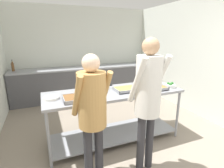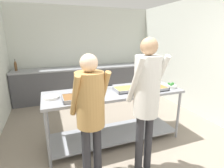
{
  "view_description": "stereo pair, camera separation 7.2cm",
  "coord_description": "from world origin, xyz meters",
  "px_view_note": "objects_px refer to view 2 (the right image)",
  "views": [
    {
      "loc": [
        -1.21,
        -1.18,
        1.81
      ],
      "look_at": [
        -0.13,
        1.5,
        1.01
      ],
      "focal_mm": 28.0,
      "sensor_mm": 36.0,
      "label": 1
    },
    {
      "loc": [
        -1.14,
        -1.2,
        1.81
      ],
      "look_at": [
        -0.13,
        1.5,
        1.01
      ],
      "focal_mm": 28.0,
      "sensor_mm": 36.0,
      "label": 2
    }
  ],
  "objects_px": {
    "serving_tray_vegetables": "(153,89)",
    "sauce_pan": "(97,88)",
    "serving_tray_greens": "(126,90)",
    "plate_stack": "(51,97)",
    "guest_serving_right": "(147,93)",
    "water_bottle": "(16,66)",
    "serving_tray_roast": "(75,98)",
    "guest_serving_left": "(90,105)",
    "broccoli_bowl": "(171,86)"
  },
  "relations": [
    {
      "from": "sauce_pan",
      "to": "water_bottle",
      "type": "relative_size",
      "value": 1.43
    },
    {
      "from": "plate_stack",
      "to": "serving_tray_roast",
      "type": "bearing_deg",
      "value": -27.58
    },
    {
      "from": "serving_tray_vegetables",
      "to": "water_bottle",
      "type": "bearing_deg",
      "value": 131.87
    },
    {
      "from": "sauce_pan",
      "to": "guest_serving_left",
      "type": "relative_size",
      "value": 0.26
    },
    {
      "from": "serving_tray_vegetables",
      "to": "sauce_pan",
      "type": "bearing_deg",
      "value": 157.56
    },
    {
      "from": "serving_tray_roast",
      "to": "guest_serving_left",
      "type": "bearing_deg",
      "value": -78.39
    },
    {
      "from": "serving_tray_vegetables",
      "to": "serving_tray_roast",
      "type": "bearing_deg",
      "value": 179.53
    },
    {
      "from": "sauce_pan",
      "to": "guest_serving_left",
      "type": "distance_m",
      "value": 0.92
    },
    {
      "from": "sauce_pan",
      "to": "guest_serving_right",
      "type": "height_order",
      "value": "guest_serving_right"
    },
    {
      "from": "broccoli_bowl",
      "to": "guest_serving_left",
      "type": "distance_m",
      "value": 1.67
    },
    {
      "from": "plate_stack",
      "to": "guest_serving_left",
      "type": "bearing_deg",
      "value": -57.34
    },
    {
      "from": "sauce_pan",
      "to": "serving_tray_greens",
      "type": "relative_size",
      "value": 1.15
    },
    {
      "from": "serving_tray_greens",
      "to": "plate_stack",
      "type": "bearing_deg",
      "value": 177.12
    },
    {
      "from": "sauce_pan",
      "to": "guest_serving_right",
      "type": "relative_size",
      "value": 0.24
    },
    {
      "from": "serving_tray_roast",
      "to": "serving_tray_greens",
      "type": "bearing_deg",
      "value": 7.41
    },
    {
      "from": "plate_stack",
      "to": "sauce_pan",
      "type": "height_order",
      "value": "sauce_pan"
    },
    {
      "from": "water_bottle",
      "to": "guest_serving_right",
      "type": "bearing_deg",
      "value": -60.38
    },
    {
      "from": "guest_serving_right",
      "to": "guest_serving_left",
      "type": "bearing_deg",
      "value": 168.53
    },
    {
      "from": "sauce_pan",
      "to": "serving_tray_greens",
      "type": "xyz_separation_m",
      "value": [
        0.43,
        -0.24,
        -0.01
      ]
    },
    {
      "from": "guest_serving_left",
      "to": "serving_tray_roast",
      "type": "bearing_deg",
      "value": 101.61
    },
    {
      "from": "serving_tray_vegetables",
      "to": "guest_serving_right",
      "type": "height_order",
      "value": "guest_serving_right"
    },
    {
      "from": "serving_tray_greens",
      "to": "sauce_pan",
      "type": "bearing_deg",
      "value": 150.52
    },
    {
      "from": "water_bottle",
      "to": "serving_tray_greens",
      "type": "bearing_deg",
      "value": -52.68
    },
    {
      "from": "plate_stack",
      "to": "guest_serving_left",
      "type": "xyz_separation_m",
      "value": [
        0.43,
        -0.68,
        0.07
      ]
    },
    {
      "from": "serving_tray_vegetables",
      "to": "water_bottle",
      "type": "relative_size",
      "value": 1.59
    },
    {
      "from": "serving_tray_roast",
      "to": "guest_serving_left",
      "type": "xyz_separation_m",
      "value": [
        0.1,
        -0.51,
        0.06
      ]
    },
    {
      "from": "sauce_pan",
      "to": "water_bottle",
      "type": "height_order",
      "value": "water_bottle"
    },
    {
      "from": "plate_stack",
      "to": "water_bottle",
      "type": "xyz_separation_m",
      "value": [
        -0.78,
        2.54,
        0.13
      ]
    },
    {
      "from": "serving_tray_vegetables",
      "to": "broccoli_bowl",
      "type": "height_order",
      "value": "broccoli_bowl"
    },
    {
      "from": "serving_tray_greens",
      "to": "guest_serving_left",
      "type": "relative_size",
      "value": 0.23
    },
    {
      "from": "serving_tray_greens",
      "to": "guest_serving_right",
      "type": "relative_size",
      "value": 0.21
    },
    {
      "from": "guest_serving_left",
      "to": "guest_serving_right",
      "type": "xyz_separation_m",
      "value": [
        0.69,
        -0.14,
        0.13
      ]
    },
    {
      "from": "sauce_pan",
      "to": "guest_serving_left",
      "type": "height_order",
      "value": "guest_serving_left"
    },
    {
      "from": "sauce_pan",
      "to": "serving_tray_vegetables",
      "type": "bearing_deg",
      "value": -22.44
    },
    {
      "from": "serving_tray_vegetables",
      "to": "broccoli_bowl",
      "type": "xyz_separation_m",
      "value": [
        0.37,
        0.01,
        0.01
      ]
    },
    {
      "from": "sauce_pan",
      "to": "broccoli_bowl",
      "type": "xyz_separation_m",
      "value": [
        1.27,
        -0.36,
        0.0
      ]
    },
    {
      "from": "serving_tray_vegetables",
      "to": "guest_serving_right",
      "type": "xyz_separation_m",
      "value": [
        -0.53,
        -0.63,
        0.19
      ]
    },
    {
      "from": "serving_tray_vegetables",
      "to": "broccoli_bowl",
      "type": "bearing_deg",
      "value": 1.95
    },
    {
      "from": "serving_tray_roast",
      "to": "broccoli_bowl",
      "type": "height_order",
      "value": "broccoli_bowl"
    },
    {
      "from": "plate_stack",
      "to": "guest_serving_right",
      "type": "height_order",
      "value": "guest_serving_right"
    },
    {
      "from": "plate_stack",
      "to": "serving_tray_greens",
      "type": "relative_size",
      "value": 0.61
    },
    {
      "from": "guest_serving_left",
      "to": "water_bottle",
      "type": "bearing_deg",
      "value": 110.74
    },
    {
      "from": "sauce_pan",
      "to": "broccoli_bowl",
      "type": "distance_m",
      "value": 1.31
    },
    {
      "from": "sauce_pan",
      "to": "serving_tray_vegetables",
      "type": "height_order",
      "value": "sauce_pan"
    },
    {
      "from": "broccoli_bowl",
      "to": "sauce_pan",
      "type": "bearing_deg",
      "value": 164.29
    },
    {
      "from": "serving_tray_greens",
      "to": "broccoli_bowl",
      "type": "height_order",
      "value": "broccoli_bowl"
    },
    {
      "from": "broccoli_bowl",
      "to": "guest_serving_right",
      "type": "height_order",
      "value": "guest_serving_right"
    },
    {
      "from": "serving_tray_roast",
      "to": "guest_serving_right",
      "type": "distance_m",
      "value": 1.04
    },
    {
      "from": "broccoli_bowl",
      "to": "guest_serving_right",
      "type": "distance_m",
      "value": 1.13
    },
    {
      "from": "serving_tray_vegetables",
      "to": "broccoli_bowl",
      "type": "relative_size",
      "value": 2.39
    }
  ]
}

